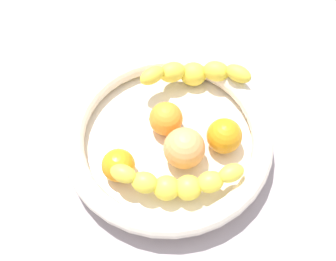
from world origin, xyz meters
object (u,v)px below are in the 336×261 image
orange_mid_right (224,136)px  banana_draped_right (177,183)px  orange_mid_left (118,165)px  banana_draped_left (194,73)px  peach_blush (184,148)px  fruit_bowl (168,137)px  orange_front (166,119)px

orange_mid_right → banana_draped_right: bearing=-1.1°
orange_mid_left → orange_mid_right: orange_mid_right is taller
banana_draped_left → orange_mid_right: size_ratio=2.62×
banana_draped_right → peach_blush: (-5.21, -3.05, 0.07)cm
fruit_bowl → orange_mid_right: 9.48cm
banana_draped_left → orange_mid_right: (6.60, 11.81, -0.60)cm
orange_front → orange_mid_left: (11.41, 0.14, -0.19)cm
orange_mid_right → orange_front: bearing=-68.2°
banana_draped_left → orange_mid_left: bearing=6.6°
fruit_bowl → orange_front: size_ratio=6.13×
orange_front → orange_mid_right: (-3.76, 9.40, 0.07)cm
fruit_bowl → banana_draped_left: bearing=-160.4°
orange_front → fruit_bowl: bearing=49.5°
banana_draped_left → orange_mid_left: 21.94cm
banana_draped_right → orange_front: (-7.74, -9.19, -0.43)cm
fruit_bowl → banana_draped_right: banana_draped_right is taller
orange_front → orange_mid_right: orange_mid_right is taller
fruit_bowl → peach_blush: bearing=77.6°
banana_draped_right → orange_front: size_ratio=2.90×
fruit_bowl → peach_blush: size_ratio=5.22×
fruit_bowl → banana_draped_right: size_ratio=2.11×
orange_mid_left → fruit_bowl: bearing=170.1°
orange_mid_left → peach_blush: 10.74cm
fruit_bowl → orange_mid_left: 10.14cm
orange_mid_right → peach_blush: peach_blush is taller
orange_mid_left → banana_draped_right: bearing=112.1°
banana_draped_right → peach_blush: peach_blush is taller
orange_front → peach_blush: size_ratio=0.85×
banana_draped_left → orange_front: bearing=13.0°
fruit_bowl → peach_blush: peach_blush is taller
peach_blush → banana_draped_right: bearing=30.4°
orange_mid_left → orange_mid_right: bearing=148.6°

